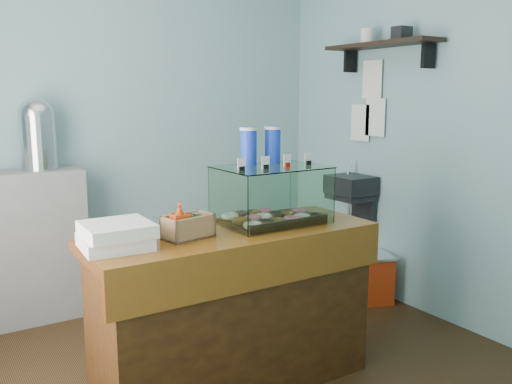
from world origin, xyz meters
TOP-DOWN VIEW (x-y plane):
  - ground at (0.00, 0.00)m, footprint 3.50×3.50m
  - room_shell at (0.03, 0.01)m, footprint 3.54×3.04m
  - counter at (0.00, -0.25)m, footprint 1.60×0.60m
  - back_shelf at (-0.90, 1.32)m, footprint 1.00×0.32m
  - display_case at (0.28, -0.17)m, footprint 0.60×0.44m
  - condiment_crate at (-0.28, -0.26)m, footprint 0.27×0.19m
  - pastry_boxes at (-0.65, -0.25)m, footprint 0.33×0.34m
  - coffee_urn at (-0.68, 1.34)m, footprint 0.28×0.28m
  - red_cooler at (1.50, 0.29)m, footprint 0.52×0.45m

SIDE VIEW (x-z plane):
  - ground at x=0.00m, z-range 0.00..0.00m
  - red_cooler at x=1.50m, z-range 0.00..0.39m
  - counter at x=0.00m, z-range 0.01..0.91m
  - back_shelf at x=-0.90m, z-range 0.00..1.10m
  - pastry_boxes at x=-0.65m, z-range 0.90..1.03m
  - condiment_crate at x=-0.28m, z-range 0.87..1.07m
  - display_case at x=0.28m, z-range 0.80..1.34m
  - coffee_urn at x=-0.68m, z-range 1.11..1.62m
  - room_shell at x=0.03m, z-range 0.30..3.12m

